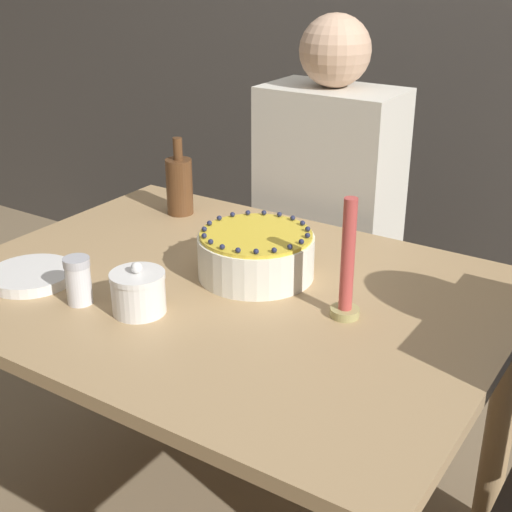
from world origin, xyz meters
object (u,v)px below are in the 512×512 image
(sugar_bowl, at_px, (138,292))
(person_man_blue_shirt, at_px, (326,254))
(sugar_shaker, at_px, (78,280))
(bottle, at_px, (179,185))
(candle, at_px, (347,271))
(cake, at_px, (256,254))

(sugar_bowl, relative_size, person_man_blue_shirt, 0.09)
(sugar_shaker, xyz_separation_m, bottle, (-0.16, 0.55, 0.03))
(sugar_shaker, height_order, candle, candle)
(bottle, height_order, person_man_blue_shirt, person_man_blue_shirt)
(bottle, bearing_deg, person_man_blue_shirt, 50.47)
(cake, bearing_deg, sugar_bowl, -110.80)
(cake, bearing_deg, person_man_blue_shirt, 101.20)
(sugar_bowl, xyz_separation_m, bottle, (-0.30, 0.51, 0.04))
(cake, height_order, bottle, bottle)
(cake, distance_m, sugar_bowl, 0.30)
(sugar_bowl, bearing_deg, person_man_blue_shirt, 90.54)
(sugar_shaker, bearing_deg, candle, 26.97)
(candle, xyz_separation_m, bottle, (-0.66, 0.29, -0.02))
(candle, bearing_deg, sugar_bowl, -149.52)
(cake, height_order, candle, candle)
(sugar_bowl, relative_size, sugar_shaker, 1.10)
(sugar_shaker, distance_m, person_man_blue_shirt, 0.93)
(sugar_shaker, bearing_deg, bottle, 106.77)
(sugar_bowl, distance_m, sugar_shaker, 0.14)
(sugar_bowl, xyz_separation_m, candle, (0.37, 0.22, 0.06))
(bottle, bearing_deg, cake, -29.43)
(sugar_bowl, relative_size, bottle, 0.53)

